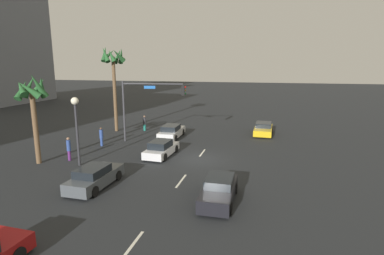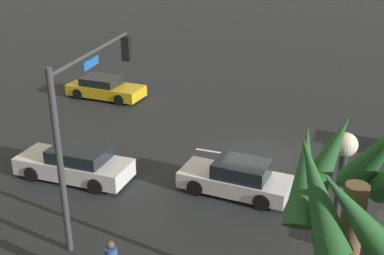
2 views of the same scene
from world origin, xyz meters
name	(u,v)px [view 1 (image 1 of 2)]	position (x,y,z in m)	size (l,w,h in m)	color
ground_plane	(198,159)	(0.00, 0.00, 0.00)	(220.00, 220.00, 0.00)	#232628
lane_stripe_1	(133,245)	(-12.49, 0.00, 0.01)	(2.16, 0.14, 0.01)	silver
lane_stripe_2	(181,181)	(-4.97, 0.00, 0.01)	(2.37, 0.14, 0.01)	silver
lane_stripe_3	(202,153)	(1.76, 0.00, 0.01)	(2.22, 0.14, 0.01)	silver
car_0	(219,190)	(-7.37, -2.88, 0.64)	(4.28, 1.79, 1.35)	black
car_1	(161,149)	(0.09, 3.15, 0.61)	(4.29, 1.98, 1.34)	silver
car_3	(263,129)	(10.51, -4.98, 0.59)	(4.63, 2.08, 1.26)	gold
car_4	(172,132)	(6.51, 4.30, 0.63)	(4.72, 1.90, 1.37)	silver
car_5	(95,177)	(-7.19, 4.96, 0.63)	(4.46, 1.91, 1.36)	#474C51
traffic_signal	(145,100)	(4.36, 6.22, 4.11)	(1.04, 6.22, 5.95)	#38383D
streetlamp	(76,117)	(-3.73, 8.38, 3.71)	(0.56, 0.56, 5.19)	#2D2D33
pedestrian_0	(69,148)	(-2.83, 9.88, 1.02)	(0.44, 0.44, 1.89)	#59266B
pedestrian_1	(101,136)	(1.78, 9.67, 0.94)	(0.46, 0.46, 1.77)	#2D478C
pedestrian_2	(145,123)	(9.13, 8.39, 0.92)	(0.50, 0.50, 1.76)	#1E7266
palm_tree_0	(113,65)	(8.21, 11.52, 7.46)	(2.67, 2.71, 9.59)	brown
palm_tree_1	(32,95)	(-4.01, 11.76, 5.28)	(2.60, 2.70, 6.99)	brown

